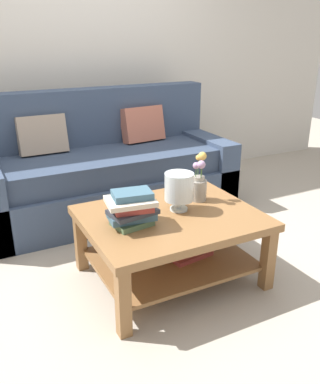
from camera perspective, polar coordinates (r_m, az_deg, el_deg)
name	(u,v)px	position (r m, az deg, el deg)	size (l,w,h in m)	color
ground_plane	(153,250)	(3.11, -0.93, -8.04)	(10.00, 10.00, 0.00)	#ADA393
back_wall	(77,52)	(4.26, -11.44, 18.54)	(6.40, 0.12, 2.70)	beige
couch	(105,171)	(3.71, -7.59, 2.89)	(2.20, 0.90, 1.06)	#384760
coffee_table	(171,232)	(2.64, 1.55, -5.59)	(1.08, 0.87, 0.46)	olive
book_stack_main	(132,208)	(2.41, -3.95, -2.26)	(0.31, 0.26, 0.21)	#51704C
glass_hurricane_vase	(179,188)	(2.59, 2.66, 0.59)	(0.19, 0.19, 0.25)	silver
flower_pitcher	(199,183)	(2.77, 5.42, 1.19)	(0.11, 0.12, 0.33)	#9E998E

